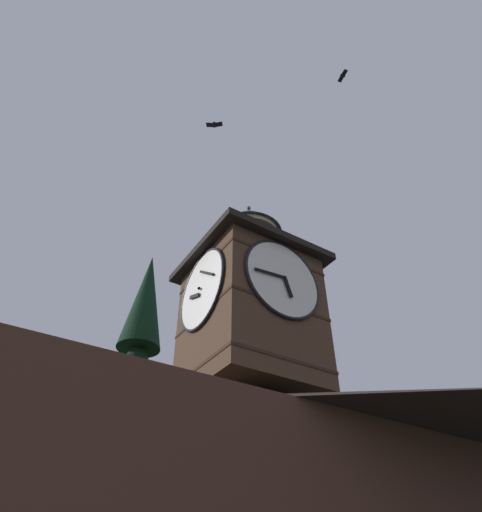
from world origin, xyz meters
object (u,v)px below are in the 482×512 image
clock_tower (250,304)px  moon (158,467)px  flying_bird_high (343,76)px  flying_bird_low (214,125)px  pine_tree_behind (119,472)px

clock_tower → moon: bearing=-109.2°
moon → clock_tower: bearing=70.8°
flying_bird_high → flying_bird_low: 5.84m
flying_bird_high → flying_bird_low: bearing=-65.6°
moon → flying_bird_low: flying_bird_low is taller
pine_tree_behind → moon: 39.90m
flying_bird_high → flying_bird_low: (2.32, -5.14, 1.53)m
moon → flying_bird_high: 49.07m
clock_tower → flying_bird_low: (1.84, 0.23, 8.26)m
clock_tower → pine_tree_behind: 7.62m
clock_tower → flying_bird_high: (-0.48, 5.36, 6.73)m
moon → flying_bird_low: 45.07m
flying_bird_low → clock_tower: bearing=-173.0°
clock_tower → flying_bird_low: 8.47m
pine_tree_behind → flying_bird_high: flying_bird_high is taller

